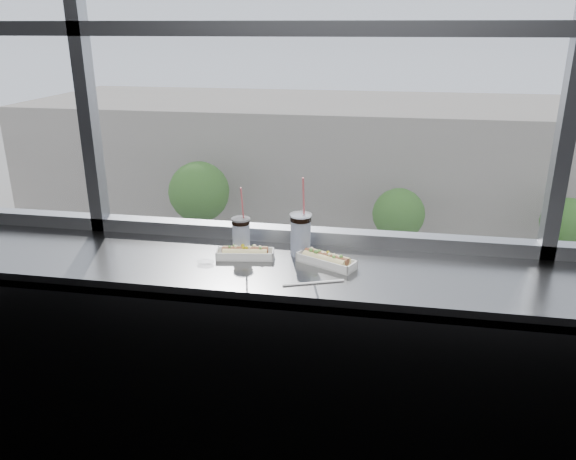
% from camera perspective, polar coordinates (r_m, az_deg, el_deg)
% --- Properties ---
extents(wall_back_lower, '(6.00, 0.00, 6.00)m').
position_cam_1_polar(wall_back_lower, '(2.77, 1.98, -11.84)').
color(wall_back_lower, black).
rests_on(wall_back_lower, ground).
extents(counter, '(6.00, 0.55, 0.06)m').
position_cam_1_polar(counter, '(2.28, 1.14, -4.32)').
color(counter, gray).
rests_on(counter, ground).
extents(counter_fascia, '(6.00, 0.04, 1.04)m').
position_cam_1_polar(counter_fascia, '(2.34, 0.02, -18.61)').
color(counter_fascia, gray).
rests_on(counter_fascia, ground).
extents(hotdog_tray_left, '(0.25, 0.11, 0.06)m').
position_cam_1_polar(hotdog_tray_left, '(2.34, -4.37, -2.31)').
color(hotdog_tray_left, white).
rests_on(hotdog_tray_left, counter).
extents(hotdog_tray_right, '(0.26, 0.18, 0.06)m').
position_cam_1_polar(hotdog_tray_right, '(2.27, 3.90, -3.00)').
color(hotdog_tray_right, white).
rests_on(hotdog_tray_right, counter).
extents(soda_cup_left, '(0.08, 0.08, 0.29)m').
position_cam_1_polar(soda_cup_left, '(2.37, -4.79, -0.37)').
color(soda_cup_left, white).
rests_on(soda_cup_left, counter).
extents(soda_cup_right, '(0.09, 0.09, 0.34)m').
position_cam_1_polar(soda_cup_right, '(2.34, 1.29, -0.24)').
color(soda_cup_right, white).
rests_on(soda_cup_right, counter).
extents(loose_straw, '(0.22, 0.09, 0.01)m').
position_cam_1_polar(loose_straw, '(2.11, 2.60, -5.38)').
color(loose_straw, white).
rests_on(loose_straw, counter).
extents(wrapper, '(0.09, 0.06, 0.02)m').
position_cam_1_polar(wrapper, '(2.30, -8.40, -3.23)').
color(wrapper, silver).
rests_on(wrapper, counter).
extents(plaza_ground, '(120.00, 120.00, 0.00)m').
position_cam_1_polar(plaza_ground, '(47.64, 9.36, 3.94)').
color(plaza_ground, '#9F9A92').
rests_on(plaza_ground, ground).
extents(street_asphalt, '(80.00, 10.00, 0.06)m').
position_cam_1_polar(street_asphalt, '(25.83, 8.16, -10.34)').
color(street_asphalt, black).
rests_on(street_asphalt, plaza_ground).
extents(far_sidewalk, '(80.00, 6.00, 0.04)m').
position_cam_1_polar(far_sidewalk, '(32.99, 8.75, -3.38)').
color(far_sidewalk, '#9F9A92').
rests_on(far_sidewalk, plaza_ground).
extents(far_building, '(50.00, 14.00, 8.00)m').
position_cam_1_polar(far_building, '(41.32, 9.50, 7.19)').
color(far_building, gray).
rests_on(far_building, plaza_ground).
extents(car_near_a, '(3.34, 6.37, 2.03)m').
position_cam_1_polar(car_near_a, '(25.98, -24.38, -9.26)').
color(car_near_a, gray).
rests_on(car_near_a, street_asphalt).
extents(car_far_a, '(3.08, 6.87, 2.26)m').
position_cam_1_polar(car_far_a, '(30.33, -8.65, -3.13)').
color(car_far_a, black).
rests_on(car_far_a, street_asphalt).
extents(car_near_b, '(2.59, 6.02, 1.99)m').
position_cam_1_polar(car_near_b, '(23.31, -11.85, -11.28)').
color(car_near_b, black).
rests_on(car_near_b, street_asphalt).
extents(car_near_d, '(2.66, 5.70, 1.86)m').
position_cam_1_polar(car_near_d, '(22.42, 21.12, -13.91)').
color(car_near_d, white).
rests_on(car_near_d, street_asphalt).
extents(pedestrian_a, '(1.00, 0.75, 2.25)m').
position_cam_1_polar(pedestrian_a, '(32.57, 1.50, -1.28)').
color(pedestrian_a, '#66605B').
rests_on(pedestrian_a, far_sidewalk).
extents(pedestrian_b, '(0.86, 0.64, 1.93)m').
position_cam_1_polar(pedestrian_b, '(32.81, 6.74, -1.55)').
color(pedestrian_b, '#66605B').
rests_on(pedestrian_b, far_sidewalk).
extents(pedestrian_d, '(0.94, 0.70, 2.11)m').
position_cam_1_polar(pedestrian_d, '(33.26, 21.47, -2.40)').
color(pedestrian_d, '#66605B').
rests_on(pedestrian_d, far_sidewalk).
extents(pedestrian_c, '(0.64, 0.86, 1.93)m').
position_cam_1_polar(pedestrian_c, '(32.78, 20.59, -2.78)').
color(pedestrian_c, '#66605B').
rests_on(pedestrian_c, far_sidewalk).
extents(tree_left, '(3.59, 3.59, 5.61)m').
position_cam_1_polar(tree_left, '(33.46, -9.01, 3.83)').
color(tree_left, '#47382B').
rests_on(tree_left, far_sidewalk).
extents(tree_center, '(2.93, 2.93, 4.57)m').
position_cam_1_polar(tree_center, '(31.92, 11.16, 1.58)').
color(tree_center, '#47382B').
rests_on(tree_center, far_sidewalk).
extents(tree_right, '(2.87, 2.87, 4.48)m').
position_cam_1_polar(tree_right, '(33.37, 26.52, 0.49)').
color(tree_right, '#47382B').
rests_on(tree_right, far_sidewalk).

